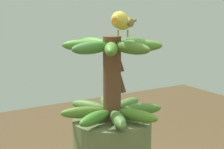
% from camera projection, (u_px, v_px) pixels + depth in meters
% --- Properties ---
extents(banana_bunch, '(0.31, 0.31, 0.26)m').
position_uv_depth(banana_bunch, '(112.00, 78.00, 1.15)').
color(banana_bunch, brown).
rests_on(banana_bunch, banana_tree).
extents(perched_bird, '(0.14, 0.16, 0.08)m').
position_uv_depth(perched_bird, '(122.00, 22.00, 1.07)').
color(perched_bird, '#C68933').
rests_on(perched_bird, banana_bunch).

